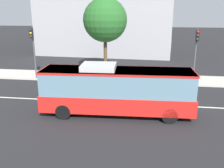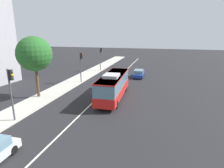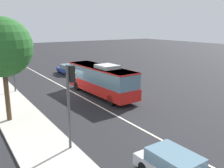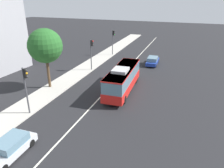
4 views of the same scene
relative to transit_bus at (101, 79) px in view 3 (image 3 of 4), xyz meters
name	(u,v)px [view 3 (image 3 of 4)]	position (x,y,z in m)	size (l,w,h in m)	color
ground_plane	(73,92)	(2.90, 2.02, -1.81)	(160.00, 160.00, 0.00)	black
sidewalk_kerb	(8,102)	(2.90, 8.87, -1.74)	(80.00, 3.46, 0.14)	#B2ADA3
lane_centre_line	(73,92)	(2.90, 2.02, -1.80)	(76.00, 0.16, 0.01)	silver
transit_bus	(101,79)	(0.00, 0.00, 0.00)	(10.09, 2.90, 3.46)	red
sedan_blue	(68,69)	(12.95, -1.69, -1.09)	(4.52, 1.86, 1.46)	#1E3899
traffic_light_near_corner	(70,93)	(-9.06, 7.40, 1.75)	(0.33, 0.62, 5.20)	#47474C
traffic_light_mid_block	(14,61)	(6.26, 7.29, 1.75)	(0.34, 0.62, 5.20)	#47474C
street_tree_kerbside_left	(2,47)	(-2.31, 9.71, 3.95)	(4.41, 4.41, 7.99)	#4C3823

